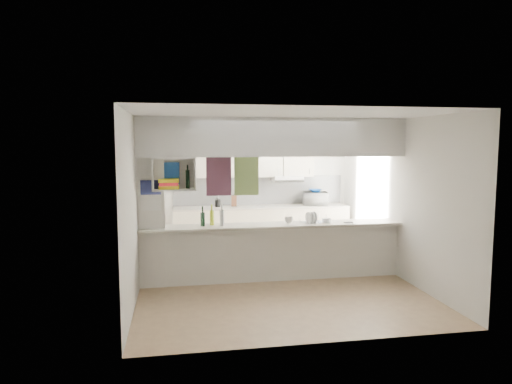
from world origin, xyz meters
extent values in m
plane|color=#957456|center=(0.00, 0.00, 0.00)|extent=(4.80, 4.80, 0.00)
plane|color=white|center=(0.00, 0.00, 2.60)|extent=(4.80, 4.80, 0.00)
plane|color=silver|center=(0.00, 2.40, 1.30)|extent=(4.20, 0.00, 4.20)
plane|color=silver|center=(-2.10, 0.00, 1.30)|extent=(0.00, 4.80, 4.80)
plane|color=silver|center=(2.10, 0.00, 1.30)|extent=(0.00, 4.80, 4.80)
cube|color=silver|center=(0.00, 0.00, 0.44)|extent=(4.20, 0.15, 0.88)
cube|color=#BDB8A6|center=(0.00, 0.00, 0.90)|extent=(4.20, 0.50, 0.04)
cube|color=white|center=(0.00, 0.00, 2.30)|extent=(4.20, 0.50, 0.60)
cube|color=silver|center=(-1.90, 0.00, 1.30)|extent=(0.40, 0.18, 2.60)
cube|color=#191E4C|center=(-1.90, -0.10, 1.55)|extent=(0.30, 0.01, 0.22)
cube|color=white|center=(-1.90, -0.10, 1.32)|extent=(0.30, 0.01, 0.24)
cube|color=#2D1427|center=(-0.85, 0.22, 1.68)|extent=(0.40, 0.02, 0.62)
cube|color=#166456|center=(-0.40, 0.22, 1.68)|extent=(0.40, 0.02, 0.62)
cube|color=white|center=(-1.55, -0.10, 1.51)|extent=(0.65, 0.35, 0.02)
cube|color=white|center=(-1.55, -0.10, 1.99)|extent=(0.65, 0.35, 0.02)
cube|color=white|center=(-1.55, 0.06, 1.75)|extent=(0.65, 0.02, 0.50)
cube|color=white|center=(-1.86, -0.10, 1.75)|extent=(0.02, 0.35, 0.50)
cube|color=white|center=(-1.24, -0.10, 1.75)|extent=(0.02, 0.35, 0.50)
cube|color=yellow|center=(-1.63, -0.10, 1.55)|extent=(0.30, 0.24, 0.05)
cube|color=red|center=(-1.63, -0.10, 1.60)|extent=(0.28, 0.22, 0.05)
cube|color=yellow|center=(-1.63, -0.10, 1.65)|extent=(0.30, 0.24, 0.05)
cube|color=navy|center=(-1.60, 0.02, 1.75)|extent=(0.26, 0.02, 0.34)
cylinder|color=black|center=(-1.35, -0.10, 1.67)|extent=(0.06, 0.06, 0.28)
cube|color=silver|center=(0.20, 2.10, 0.45)|extent=(3.60, 0.60, 0.90)
cube|color=#BDB8A6|center=(0.20, 2.10, 0.91)|extent=(3.60, 0.63, 0.03)
cube|color=silver|center=(0.20, 2.38, 1.22)|extent=(3.60, 0.03, 0.60)
cube|color=silver|center=(0.00, 2.23, 1.88)|extent=(2.62, 0.34, 0.72)
cube|color=white|center=(0.75, 2.16, 1.48)|extent=(0.60, 0.46, 0.12)
cube|color=silver|center=(0.75, 1.93, 1.45)|extent=(0.60, 0.02, 0.05)
imported|color=white|center=(1.34, 2.07, 1.06)|extent=(0.54, 0.40, 0.28)
imported|color=navy|center=(1.33, 2.06, 1.23)|extent=(0.25, 0.25, 0.06)
cube|color=silver|center=(0.66, -0.01, 0.93)|extent=(0.43, 0.38, 0.01)
cylinder|color=white|center=(0.58, -0.04, 1.03)|extent=(0.07, 0.17, 0.18)
cylinder|color=white|center=(0.63, -0.02, 1.03)|extent=(0.07, 0.17, 0.18)
cylinder|color=white|center=(0.68, 0.00, 1.03)|extent=(0.07, 0.17, 0.18)
imported|color=white|center=(0.24, -0.05, 0.99)|extent=(0.14, 0.14, 0.10)
cylinder|color=black|center=(-1.13, 0.00, 1.03)|extent=(0.07, 0.07, 0.22)
cylinder|color=black|center=(-1.13, 0.00, 1.19)|extent=(0.03, 0.03, 0.10)
cylinder|color=#96A51B|center=(-0.98, 0.08, 1.04)|extent=(0.07, 0.07, 0.23)
cylinder|color=#96A51B|center=(-0.98, 0.08, 1.20)|extent=(0.03, 0.03, 0.10)
cylinder|color=silver|center=(-0.83, 0.00, 1.04)|extent=(0.07, 0.07, 0.25)
cylinder|color=silver|center=(-0.83, 0.00, 1.22)|extent=(0.03, 0.03, 0.10)
cylinder|color=silver|center=(0.88, -0.02, 0.96)|extent=(0.14, 0.14, 0.07)
cube|color=black|center=(1.23, -0.09, 0.93)|extent=(0.14, 0.07, 0.01)
cylinder|color=black|center=(-0.70, 2.15, 1.00)|extent=(0.11, 0.11, 0.16)
cube|color=#4D2B1A|center=(-0.36, 2.18, 1.03)|extent=(0.12, 0.10, 0.22)
camera|label=1|loc=(-1.51, -7.05, 2.20)|focal=32.00mm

